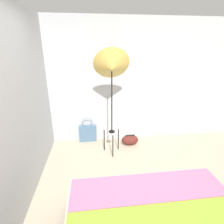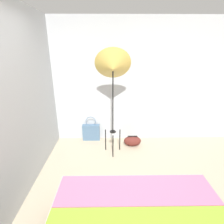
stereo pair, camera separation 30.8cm
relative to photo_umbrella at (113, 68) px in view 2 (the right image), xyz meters
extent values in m
plane|color=tan|center=(0.15, -1.53, -1.68)|extent=(14.00, 14.00, 0.00)
cube|color=#B7BCC1|center=(0.15, 0.63, -0.38)|extent=(8.00, 0.05, 2.60)
cube|color=#B7BCC1|center=(-1.28, -0.53, -0.38)|extent=(0.05, 8.00, 2.60)
cube|color=#D6668E|center=(0.23, -1.53, -1.20)|extent=(1.76, 0.45, 0.04)
cylinder|color=black|center=(0.00, -0.17, -1.45)|extent=(0.02, 0.02, 0.46)
cylinder|color=black|center=(-0.15, 0.08, -1.45)|extent=(0.02, 0.02, 0.46)
cylinder|color=black|center=(0.15, 0.08, -1.45)|extent=(0.02, 0.02, 0.46)
cylinder|color=black|center=(0.00, 0.00, -1.22)|extent=(0.12, 0.12, 0.02)
cylinder|color=black|center=(0.00, 0.00, -0.60)|extent=(0.02, 0.02, 1.24)
cone|color=#D1B251|center=(0.00, 0.00, 0.02)|extent=(0.64, 0.48, 0.63)
cube|color=slate|center=(-0.49, 0.52, -1.49)|extent=(0.39, 0.10, 0.37)
torus|color=slate|center=(-0.49, 0.52, -1.22)|extent=(0.22, 0.01, 0.22)
ellipsoid|color=#5B231E|center=(0.43, 0.24, -1.57)|extent=(0.37, 0.22, 0.22)
cube|color=black|center=(0.43, 0.24, -1.45)|extent=(0.20, 0.04, 0.01)
camera|label=1|loc=(-0.37, -3.06, 0.31)|focal=28.00mm
camera|label=2|loc=(-0.06, -3.08, 0.31)|focal=28.00mm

